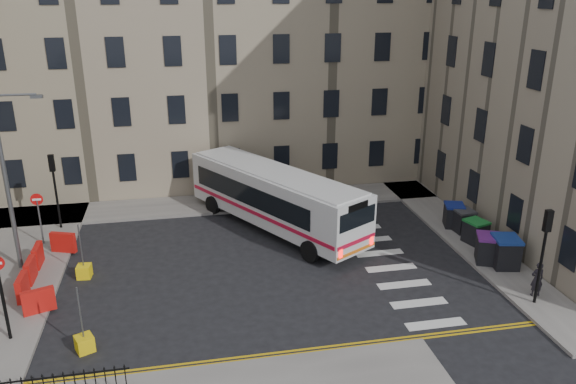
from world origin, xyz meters
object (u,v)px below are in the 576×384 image
object	(u,v)px
streetlamp	(6,182)
bollard_yellow	(84,271)
wheelie_bin_c	(475,231)
wheelie_bin_e	(454,215)
bus	(274,196)
bollard_chevron	(85,344)
wheelie_bin_d	(463,220)
pedestrian	(537,279)
wheelie_bin_b	(488,248)
wheelie_bin_a	(505,252)

from	to	relation	value
streetlamp	bollard_yellow	bearing A→B (deg)	-24.17
wheelie_bin_c	wheelie_bin_e	size ratio (longest dim) A/B	0.95
streetlamp	wheelie_bin_e	world-z (taller)	streetlamp
wheelie_bin_c	bollard_yellow	xyz separation A→B (m)	(-19.08, 0.31, -0.46)
bus	bollard_chevron	xyz separation A→B (m)	(-8.65, -9.61, -1.56)
streetlamp	wheelie_bin_d	size ratio (longest dim) A/B	6.67
streetlamp	bollard_yellow	xyz separation A→B (m)	(3.00, -1.35, -4.04)
bus	wheelie_bin_d	xyz separation A→B (m)	(9.72, -2.70, -1.10)
pedestrian	bollard_yellow	distance (m)	19.78
wheelie_bin_b	bollard_yellow	bearing A→B (deg)	-164.19
wheelie_bin_b	wheelie_bin_d	bearing A→B (deg)	103.60
wheelie_bin_a	wheelie_bin_d	world-z (taller)	wheelie_bin_a
bollard_chevron	bus	bearing A→B (deg)	47.99
bollard_yellow	bollard_chevron	world-z (taller)	same
streetlamp	pedestrian	world-z (taller)	streetlamp
wheelie_bin_a	wheelie_bin_d	distance (m)	4.09
wheelie_bin_a	bollard_chevron	distance (m)	18.56
wheelie_bin_a	bollard_yellow	xyz separation A→B (m)	(-19.12, 2.95, -0.58)
wheelie_bin_c	wheelie_bin_d	size ratio (longest dim) A/B	1.08
wheelie_bin_a	bollard_chevron	size ratio (longest dim) A/B	2.54
pedestrian	wheelie_bin_b	bearing A→B (deg)	-79.09
streetlamp	bollard_chevron	size ratio (longest dim) A/B	13.57
wheelie_bin_c	bollard_chevron	bearing A→B (deg)	-179.93
bus	wheelie_bin_e	xyz separation A→B (m)	(9.54, -1.96, -1.08)
wheelie_bin_a	wheelie_bin_b	xyz separation A→B (m)	(-0.55, 0.57, -0.05)
wheelie_bin_e	bollard_chevron	xyz separation A→B (m)	(-18.20, -7.65, -0.49)
wheelie_bin_c	wheelie_bin_a	bearing A→B (deg)	-105.60
bus	bollard_chevron	world-z (taller)	bus
bollard_yellow	wheelie_bin_b	bearing A→B (deg)	-7.29
pedestrian	bollard_chevron	distance (m)	18.16
wheelie_bin_b	bus	bearing A→B (deg)	168.88
bus	bollard_yellow	bearing A→B (deg)	171.80
wheelie_bin_b	wheelie_bin_c	size ratio (longest dim) A/B	1.17
wheelie_bin_c	wheelie_bin_e	world-z (taller)	wheelie_bin_e
wheelie_bin_e	pedestrian	bearing A→B (deg)	-73.12
wheelie_bin_b	bollard_chevron	xyz separation A→B (m)	(-17.78, -3.40, -0.53)
bus	bollard_chevron	size ratio (longest dim) A/B	19.30
wheelie_bin_a	wheelie_bin_e	size ratio (longest dim) A/B	1.10
streetlamp	wheelie_bin_a	size ratio (longest dim) A/B	5.33
wheelie_bin_e	bollard_yellow	size ratio (longest dim) A/B	2.31
wheelie_bin_c	bollard_yellow	size ratio (longest dim) A/B	2.20
wheelie_bin_c	wheelie_bin_b	bearing A→B (deg)	-120.37
bus	wheelie_bin_d	bearing A→B (deg)	-45.79
streetlamp	wheelie_bin_c	distance (m)	22.43
wheelie_bin_a	wheelie_bin_d	size ratio (longest dim) A/B	1.25
bus	wheelie_bin_d	size ratio (longest dim) A/B	9.48
pedestrian	bollard_chevron	xyz separation A→B (m)	(-18.15, -0.13, -0.62)
wheelie_bin_c	bollard_yellow	bearing A→B (deg)	162.50
wheelie_bin_d	wheelie_bin_e	xyz separation A→B (m)	(-0.17, 0.74, 0.02)
pedestrian	bus	bearing A→B (deg)	-40.51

